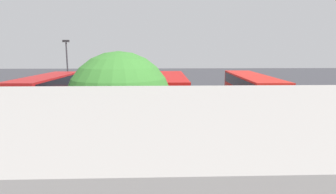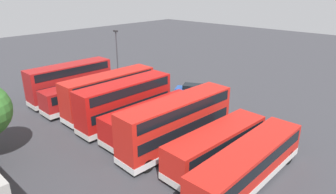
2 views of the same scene
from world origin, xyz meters
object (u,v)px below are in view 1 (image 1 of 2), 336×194
Objects in this scene: bus_double_decker_fifth at (170,100)px; bus_single_deck_seventh at (91,108)px; bus_single_deck_second at (294,108)px; car_hatchback_silver at (163,97)px; bus_single_deck_fourth at (209,108)px; bus_double_decker_sixth at (132,99)px; lamp_post_tall at (68,69)px; bus_single_deck_near_end at (333,109)px; bus_double_decker_third at (251,99)px; bus_double_decker_far_end at (48,101)px.

bus_double_decker_fifth reaches higher than bus_single_deck_seventh.
bus_single_deck_second is at bearing -179.38° from bus_double_decker_fifth.
bus_single_deck_second reaches higher than car_hatchback_silver.
bus_double_decker_fifth is 2.34× the size of car_hatchback_silver.
car_hatchback_silver is (3.97, -11.25, -0.92)m from bus_single_deck_fourth.
bus_single_deck_fourth is 0.97× the size of bus_double_decker_sixth.
bus_single_deck_second is 1.33× the size of lamp_post_tall.
car_hatchback_silver is (-2.90, -10.97, -1.75)m from bus_double_decker_sixth.
car_hatchback_silver is (-6.56, -10.99, -0.92)m from bus_single_deck_seventh.
lamp_post_tall is at bearing -27.13° from bus_single_deck_fourth.
bus_double_decker_third reaches higher than bus_single_deck_near_end.
bus_double_decker_far_end is 1.34× the size of lamp_post_tall.
bus_double_decker_far_end is at bearing 11.23° from bus_single_deck_seventh.
bus_single_deck_near_end and bus_single_deck_fourth have the same top height.
bus_single_deck_second is at bearing -11.23° from bus_single_deck_near_end.
bus_single_deck_near_end is 21.36m from bus_single_deck_seventh.
bus_single_deck_seventh is at bearing -1.31° from bus_single_deck_second.
bus_double_decker_far_end is 2.30× the size of car_hatchback_silver.
bus_double_decker_sixth is at bearing -3.37° from bus_double_decker_third.
bus_double_decker_fifth is (11.13, 0.12, 0.83)m from bus_single_deck_second.
bus_double_decker_third is at bearing 174.60° from bus_single_deck_fourth.
bus_double_decker_sixth is 10.85m from lamp_post_tall.
lamp_post_tall reaches higher than bus_single_deck_second.
bus_double_decker_sixth is 1.05× the size of bus_double_decker_far_end.
bus_double_decker_far_end is (21.60, 0.27, 0.83)m from bus_single_deck_second.
bus_double_decker_fifth is at bearing -2.05° from bus_single_deck_near_end.
bus_single_deck_fourth is at bearing -1.20° from bus_single_deck_second.
bus_single_deck_near_end is 1.01× the size of bus_single_deck_seventh.
bus_double_decker_fifth reaches higher than bus_single_deck_fourth.
bus_single_deck_fourth is (10.81, -0.79, -0.00)m from bus_single_deck_near_end.
bus_single_deck_second is at bearing 161.00° from lamp_post_tall.
bus_double_decker_third and bus_double_decker_fifth have the same top height.
bus_double_decker_third and bus_double_decker_sixth have the same top height.
bus_single_deck_near_end is at bearing 179.16° from bus_double_decker_far_end.
bus_single_deck_seventh is 8.87m from lamp_post_tall.
bus_double_decker_fifth reaches higher than car_hatchback_silver.
bus_single_deck_second is at bearing -177.43° from bus_double_decker_third.
bus_double_decker_third is at bearing 179.51° from bus_double_decker_fifth.
bus_double_decker_fifth is at bearing 0.62° from bus_single_deck_second.
lamp_post_tall reaches higher than bus_double_decker_third.
bus_double_decker_fifth is at bearing -179.18° from bus_double_decker_far_end.
bus_single_deck_second is 0.87× the size of bus_double_decker_third.
car_hatchback_silver is 11.98m from lamp_post_tall.
bus_single_deck_seventh is at bearing -2.41° from bus_double_decker_third.
bus_double_decker_third is 7.10m from bus_double_decker_fifth.
bus_single_deck_near_end is 1.15× the size of bus_double_decker_far_end.
bus_double_decker_sixth is 11.48m from car_hatchback_silver.
bus_double_decker_third reaches higher than bus_single_deck_fourth.
bus_double_decker_third is 20.00m from lamp_post_tall.
bus_single_deck_fourth is at bearing -175.44° from bus_double_decker_fifth.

